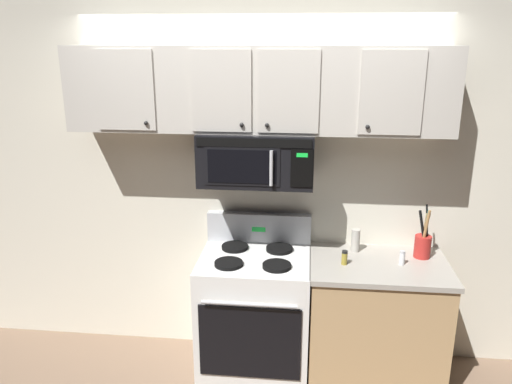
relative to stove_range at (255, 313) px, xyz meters
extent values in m
cube|color=silver|center=(0.00, 0.37, 0.88)|extent=(5.20, 0.10, 2.70)
cube|color=white|center=(0.00, 0.00, -0.02)|extent=(0.76, 0.64, 0.90)
cube|color=black|center=(0.00, -0.33, -0.03)|extent=(0.67, 0.01, 0.52)
cylinder|color=#B7BABF|center=(0.00, -0.36, 0.27)|extent=(0.61, 0.03, 0.03)
cube|color=#B7BABF|center=(0.00, 0.28, 0.54)|extent=(0.76, 0.07, 0.22)
cube|color=#19D83F|center=(0.00, 0.24, 0.54)|extent=(0.10, 0.00, 0.04)
cylinder|color=black|center=(-0.16, -0.14, 0.44)|extent=(0.19, 0.19, 0.02)
cylinder|color=black|center=(0.16, -0.14, 0.44)|extent=(0.19, 0.19, 0.02)
cylinder|color=black|center=(-0.16, 0.14, 0.44)|extent=(0.19, 0.19, 0.02)
cylinder|color=black|center=(0.16, 0.14, 0.44)|extent=(0.19, 0.19, 0.02)
cube|color=black|center=(0.00, 0.12, 1.11)|extent=(0.76, 0.39, 0.35)
cube|color=black|center=(0.00, -0.08, 1.25)|extent=(0.73, 0.01, 0.06)
cube|color=black|center=(-0.07, -0.08, 1.09)|extent=(0.49, 0.01, 0.25)
cube|color=black|center=(-0.08, -0.08, 1.09)|extent=(0.44, 0.01, 0.22)
cube|color=black|center=(0.30, -0.08, 1.09)|extent=(0.14, 0.01, 0.25)
cube|color=#19D83F|center=(0.30, -0.08, 1.18)|extent=(0.07, 0.00, 0.03)
cylinder|color=#B7BABF|center=(0.11, -0.10, 1.09)|extent=(0.02, 0.02, 0.23)
cube|color=#BCB7AD|center=(0.00, 0.15, 1.56)|extent=(2.50, 0.33, 0.55)
cube|color=#BCB7AD|center=(-0.83, -0.02, 1.56)|extent=(0.38, 0.01, 0.51)
sphere|color=black|center=(-0.70, -0.03, 1.35)|extent=(0.03, 0.03, 0.03)
cube|color=#BCB7AD|center=(-0.21, -0.02, 1.56)|extent=(0.38, 0.01, 0.51)
sphere|color=black|center=(-0.08, -0.03, 1.35)|extent=(0.03, 0.03, 0.03)
cube|color=#BCB7AD|center=(0.21, -0.02, 1.56)|extent=(0.38, 0.01, 0.51)
sphere|color=black|center=(0.08, -0.03, 1.35)|extent=(0.03, 0.03, 0.03)
cube|color=#BCB7AD|center=(0.83, -0.02, 1.56)|extent=(0.38, 0.01, 0.51)
sphere|color=black|center=(0.70, -0.03, 1.35)|extent=(0.03, 0.03, 0.03)
cube|color=tan|center=(0.84, 0.01, -0.04)|extent=(0.90, 0.62, 0.86)
cube|color=#9E998E|center=(0.84, 0.01, 0.41)|extent=(0.93, 0.65, 0.03)
cylinder|color=red|center=(1.14, 0.13, 0.51)|extent=(0.11, 0.11, 0.16)
cylinder|color=black|center=(1.16, 0.13, 0.66)|extent=(0.04, 0.03, 0.29)
cylinder|color=#A87A47|center=(1.14, 0.10, 0.65)|extent=(0.04, 0.05, 0.27)
cylinder|color=olive|center=(1.15, 0.13, 0.64)|extent=(0.04, 0.08, 0.24)
cylinder|color=tan|center=(1.15, 0.15, 0.63)|extent=(0.02, 0.06, 0.23)
cylinder|color=teal|center=(1.15, 0.13, 0.65)|extent=(0.03, 0.04, 0.26)
cylinder|color=black|center=(1.13, 0.12, 0.64)|extent=(0.07, 0.03, 0.26)
cylinder|color=white|center=(0.98, -0.01, 0.47)|extent=(0.04, 0.04, 0.08)
cylinder|color=#B7BABF|center=(0.98, -0.01, 0.52)|extent=(0.04, 0.04, 0.02)
cylinder|color=#B7B2A8|center=(0.69, 0.18, 0.51)|extent=(0.06, 0.06, 0.16)
cylinder|color=olive|center=(0.60, -0.05, 0.47)|extent=(0.04, 0.04, 0.08)
cylinder|color=black|center=(0.60, -0.05, 0.52)|extent=(0.04, 0.04, 0.02)
camera|label=1|loc=(0.34, -3.12, 1.86)|focal=34.86mm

